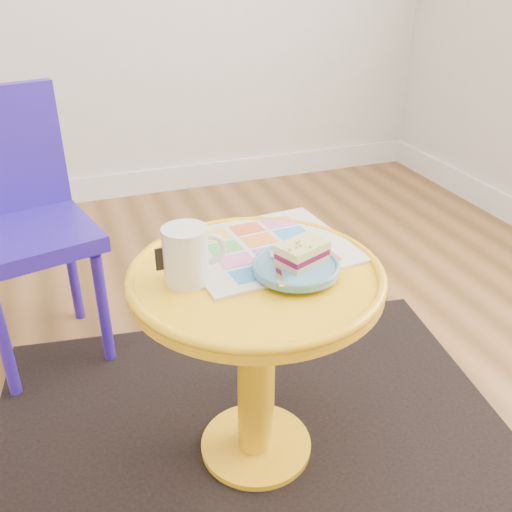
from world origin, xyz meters
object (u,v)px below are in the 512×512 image
object	(u,v)px
mug	(187,253)
newspaper	(265,247)
side_table	(256,329)
chair	(18,212)
plate	(296,268)

from	to	relation	value
mug	newspaper	bearing A→B (deg)	23.61
side_table	mug	world-z (taller)	mug
mug	chair	bearing A→B (deg)	120.15
side_table	plate	world-z (taller)	plate
chair	newspaper	xyz separation A→B (m)	(0.53, -0.54, 0.06)
chair	plate	distance (m)	0.87
chair	newspaper	size ratio (longest dim) A/B	2.13
side_table	chair	xyz separation A→B (m)	(-0.47, 0.64, 0.08)
chair	mug	bearing A→B (deg)	-75.66
mug	plate	size ratio (longest dim) A/B	0.73
plate	side_table	bearing A→B (deg)	152.26
newspaper	plate	bearing A→B (deg)	-88.38
newspaper	side_table	bearing A→B (deg)	-126.21
side_table	mug	xyz separation A→B (m)	(-0.14, 0.02, 0.20)
chair	plate	world-z (taller)	chair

